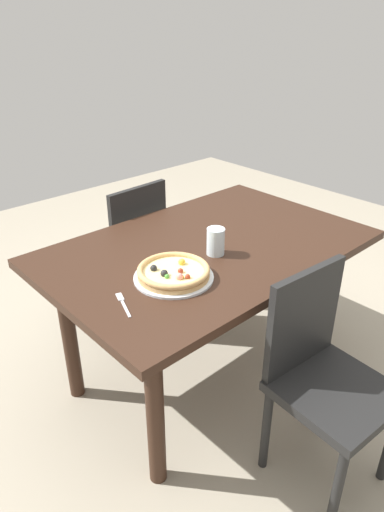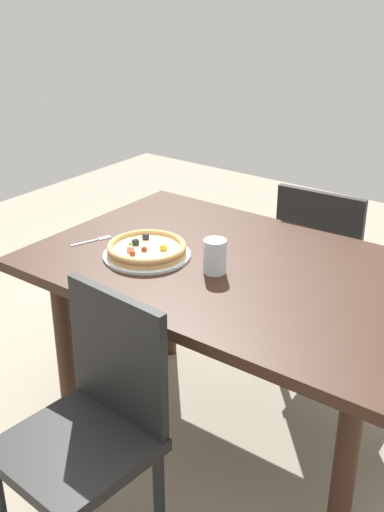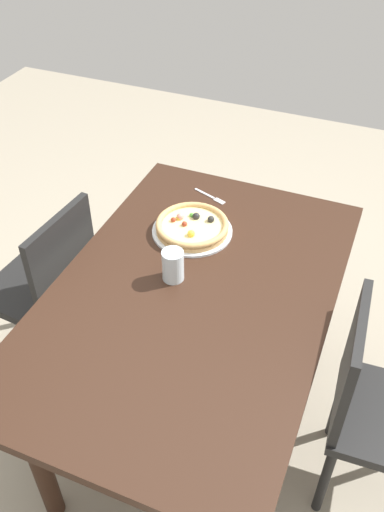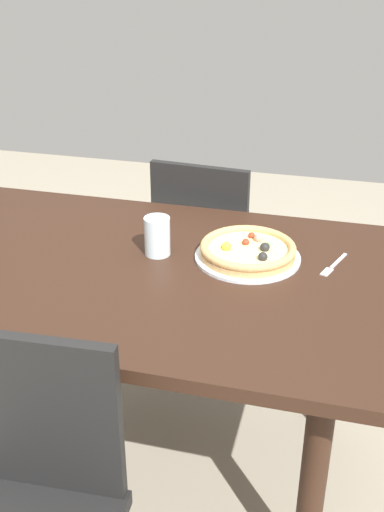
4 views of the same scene
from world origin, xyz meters
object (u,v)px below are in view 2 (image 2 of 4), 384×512
Objects in this scene: dining_table at (238,290)px; drinking_glass at (215,256)px; chair_near at (91,425)px; fork at (95,240)px; pizza at (147,248)px; chair_far at (325,269)px; plate at (147,255)px.

drinking_glass is at bearing -115.02° from dining_table.
chair_near reaches higher than fork.
dining_table is 5.09× the size of pizza.
pizza is at bearing -115.51° from chair_far.
dining_table is 9.20× the size of fork.
chair_far is at bearing 88.11° from dining_table.
plate is (-0.31, -0.13, 0.10)m from dining_table.
pizza reaches higher than dining_table.
dining_table is 0.59m from fork.
pizza is 0.25m from fork.
plate is 1.10× the size of pizza.
chair_near is 0.69m from pizza.
pizza is (-0.32, -0.13, 0.13)m from dining_table.
pizza reaches higher than fork.
pizza reaches higher than plate.
plate is at bearing -61.33° from chair_near.
dining_table is 4.62× the size of plate.
plate is (-0.25, 0.56, 0.28)m from chair_near.
pizza is (-0.00, -0.00, 0.03)m from plate.
chair_far is 0.93m from plate.
chair_far is at bearing 67.59° from pizza.
fork is at bearing -43.02° from chair_near.
fork is (-0.51, 0.55, 0.27)m from chair_near.
pizza is at bearing -61.27° from chair_near.
fork is at bearing -174.63° from drinking_glass.
drinking_glass reaches higher than dining_table.
fork is (-0.25, -0.01, -0.03)m from pizza.
chair_far is at bearing 85.28° from drinking_glass.
dining_table is 0.36m from pizza.
fork is (-0.57, -0.14, 0.10)m from dining_table.
chair_near is 7.27× the size of drinking_glass.
pizza is 1.81× the size of fork.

